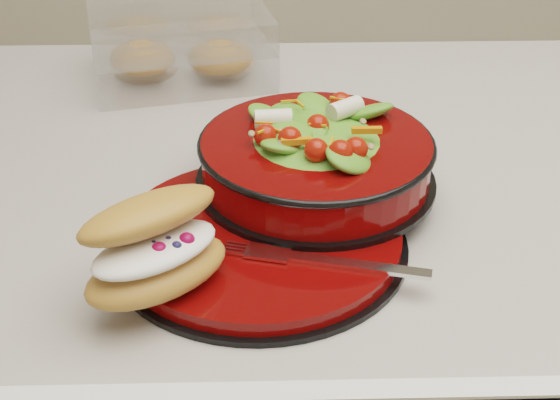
{
  "coord_description": "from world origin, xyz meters",
  "views": [
    {
      "loc": [
        -0.21,
        -0.78,
        1.33
      ],
      "look_at": [
        -0.2,
        -0.15,
        0.94
      ],
      "focal_mm": 50.0,
      "sensor_mm": 36.0,
      "label": 1
    }
  ],
  "objects_px": {
    "salad_bowl": "(316,151)",
    "croissant": "(156,247)",
    "pastry_box": "(181,47)",
    "dinner_plate": "(260,238)",
    "fork": "(330,261)"
  },
  "relations": [
    {
      "from": "salad_bowl",
      "to": "fork",
      "type": "bearing_deg",
      "value": -88.48
    },
    {
      "from": "dinner_plate",
      "to": "croissant",
      "type": "bearing_deg",
      "value": -137.74
    },
    {
      "from": "salad_bowl",
      "to": "croissant",
      "type": "distance_m",
      "value": 0.22
    },
    {
      "from": "salad_bowl",
      "to": "dinner_plate",
      "type": "bearing_deg",
      "value": -123.68
    },
    {
      "from": "pastry_box",
      "to": "croissant",
      "type": "bearing_deg",
      "value": -100.32
    },
    {
      "from": "dinner_plate",
      "to": "pastry_box",
      "type": "distance_m",
      "value": 0.43
    },
    {
      "from": "salad_bowl",
      "to": "croissant",
      "type": "relative_size",
      "value": 1.67
    },
    {
      "from": "salad_bowl",
      "to": "pastry_box",
      "type": "distance_m",
      "value": 0.37
    },
    {
      "from": "fork",
      "to": "pastry_box",
      "type": "bearing_deg",
      "value": 34.19
    },
    {
      "from": "salad_bowl",
      "to": "fork",
      "type": "xyz_separation_m",
      "value": [
        0.0,
        -0.14,
        -0.04
      ]
    },
    {
      "from": "dinner_plate",
      "to": "salad_bowl",
      "type": "relative_size",
      "value": 1.14
    },
    {
      "from": "fork",
      "to": "pastry_box",
      "type": "relative_size",
      "value": 0.61
    },
    {
      "from": "salad_bowl",
      "to": "croissant",
      "type": "xyz_separation_m",
      "value": [
        -0.14,
        -0.16,
        0.0
      ]
    },
    {
      "from": "dinner_plate",
      "to": "pastry_box",
      "type": "xyz_separation_m",
      "value": [
        -0.11,
        0.41,
        0.03
      ]
    },
    {
      "from": "croissant",
      "to": "pastry_box",
      "type": "height_order",
      "value": "croissant"
    }
  ]
}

